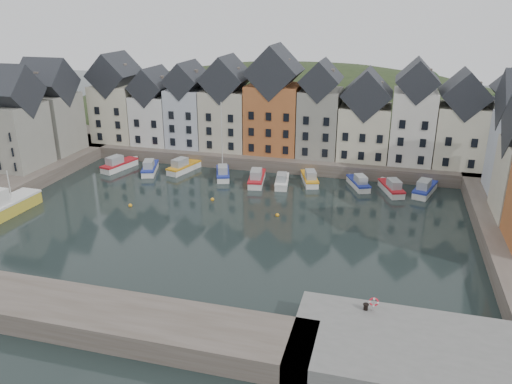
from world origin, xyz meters
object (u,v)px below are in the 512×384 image
at_px(boat_a, 119,165).
at_px(mooring_bollard, 366,307).
at_px(boat_d, 223,173).
at_px(life_ring_post, 374,302).

bearing_deg(boat_a, mooring_bollard, -24.43).
relative_size(boat_a, boat_d, 0.60).
xyz_separation_m(boat_a, boat_d, (18.04, 0.47, -0.00)).
bearing_deg(mooring_bollard, boat_d, 125.26).
height_order(mooring_bollard, life_ring_post, life_ring_post).
distance_m(boat_d, life_ring_post, 42.20).
distance_m(boat_d, mooring_bollard, 41.79).
height_order(boat_d, mooring_bollard, boat_d).
distance_m(boat_a, life_ring_post, 54.46).
height_order(boat_a, life_ring_post, life_ring_post).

